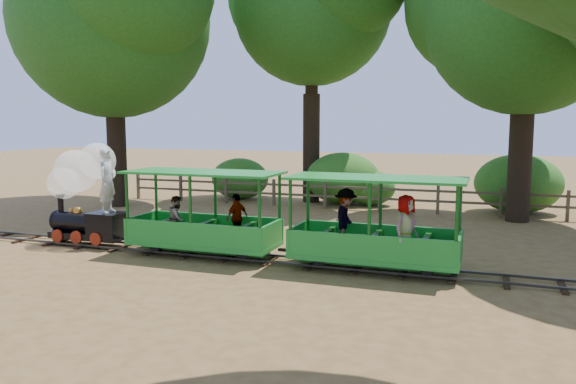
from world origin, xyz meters
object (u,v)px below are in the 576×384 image
(locomotive, at_px, (83,186))
(fence, at_px, (352,194))
(carriage_front, at_px, (204,224))
(carriage_rear, at_px, (372,231))

(locomotive, height_order, fence, locomotive)
(carriage_front, xyz_separation_m, fence, (1.65, 8.02, -0.19))
(locomotive, relative_size, fence, 0.15)
(carriage_front, bearing_deg, carriage_rear, 0.32)
(carriage_rear, relative_size, fence, 0.20)
(carriage_front, relative_size, carriage_rear, 1.00)
(carriage_rear, height_order, fence, carriage_rear)
(locomotive, bearing_deg, carriage_front, -1.45)
(carriage_front, bearing_deg, fence, 78.35)
(locomotive, xyz_separation_m, fence, (5.15, 7.93, -0.94))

